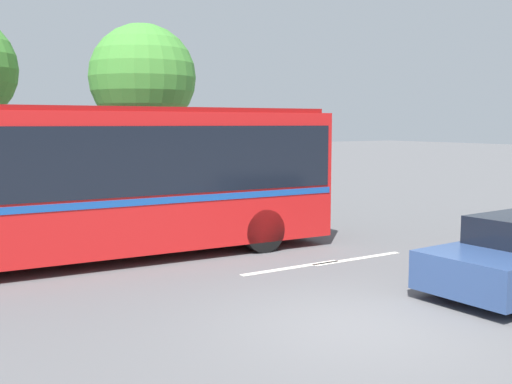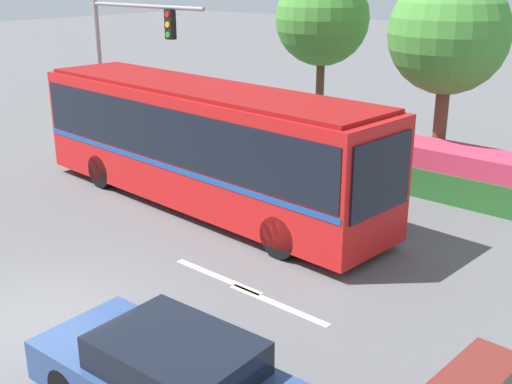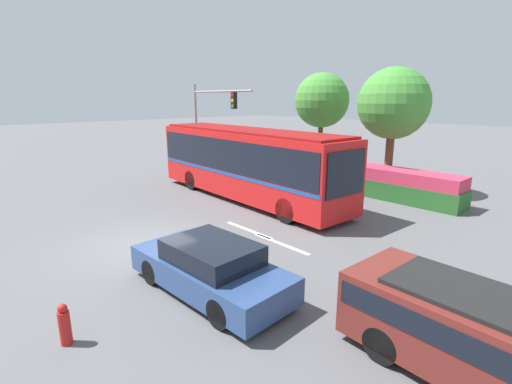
{
  "view_description": "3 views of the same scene",
  "coord_description": "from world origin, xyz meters",
  "px_view_note": "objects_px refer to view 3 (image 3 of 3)",
  "views": [
    {
      "loc": [
        -5.9,
        -6.54,
        2.95
      ],
      "look_at": [
        0.85,
        4.1,
        1.53
      ],
      "focal_mm": 42.77,
      "sensor_mm": 36.0,
      "label": 1
    },
    {
      "loc": [
        9.91,
        -5.22,
        6.12
      ],
      "look_at": [
        1.15,
        4.75,
        1.52
      ],
      "focal_mm": 44.95,
      "sensor_mm": 36.0,
      "label": 2
    },
    {
      "loc": [
        10.85,
        -5.01,
        4.64
      ],
      "look_at": [
        0.66,
        4.32,
        1.17
      ],
      "focal_mm": 26.05,
      "sensor_mm": 36.0,
      "label": 3
    }
  ],
  "objects_px": {
    "suv_left_lane": "(490,336)",
    "street_tree_centre": "(394,104)",
    "traffic_light_pole": "(208,116)",
    "sedan_foreground": "(210,268)",
    "fire_hydrant": "(65,325)",
    "city_bus": "(247,160)",
    "street_tree_left": "(322,101)"
  },
  "relations": [
    {
      "from": "suv_left_lane",
      "to": "street_tree_centre",
      "type": "bearing_deg",
      "value": -52.84
    },
    {
      "from": "suv_left_lane",
      "to": "traffic_light_pole",
      "type": "bearing_deg",
      "value": -19.73
    },
    {
      "from": "sedan_foreground",
      "to": "street_tree_centre",
      "type": "distance_m",
      "value": 13.33
    },
    {
      "from": "sedan_foreground",
      "to": "suv_left_lane",
      "type": "distance_m",
      "value": 5.81
    },
    {
      "from": "sedan_foreground",
      "to": "traffic_light_pole",
      "type": "height_order",
      "value": "traffic_light_pole"
    },
    {
      "from": "street_tree_centre",
      "to": "fire_hydrant",
      "type": "bearing_deg",
      "value": -82.9
    },
    {
      "from": "sedan_foreground",
      "to": "traffic_light_pole",
      "type": "bearing_deg",
      "value": -38.54
    },
    {
      "from": "street_tree_centre",
      "to": "fire_hydrant",
      "type": "height_order",
      "value": "street_tree_centre"
    },
    {
      "from": "city_bus",
      "to": "traffic_light_pole",
      "type": "relative_size",
      "value": 2.08
    },
    {
      "from": "city_bus",
      "to": "street_tree_left",
      "type": "bearing_deg",
      "value": 103.43
    },
    {
      "from": "suv_left_lane",
      "to": "traffic_light_pole",
      "type": "relative_size",
      "value": 0.86
    },
    {
      "from": "suv_left_lane",
      "to": "street_tree_left",
      "type": "height_order",
      "value": "street_tree_left"
    },
    {
      "from": "sedan_foreground",
      "to": "suv_left_lane",
      "type": "height_order",
      "value": "suv_left_lane"
    },
    {
      "from": "street_tree_left",
      "to": "fire_hydrant",
      "type": "relative_size",
      "value": 7.2
    },
    {
      "from": "suv_left_lane",
      "to": "street_tree_centre",
      "type": "xyz_separation_m",
      "value": [
        -7.8,
        11.01,
        3.5
      ]
    },
    {
      "from": "suv_left_lane",
      "to": "street_tree_left",
      "type": "distance_m",
      "value": 18.21
    },
    {
      "from": "city_bus",
      "to": "suv_left_lane",
      "type": "bearing_deg",
      "value": -20.16
    },
    {
      "from": "suv_left_lane",
      "to": "fire_hydrant",
      "type": "xyz_separation_m",
      "value": [
        -5.83,
        -4.85,
        -0.49
      ]
    },
    {
      "from": "suv_left_lane",
      "to": "city_bus",
      "type": "bearing_deg",
      "value": -21.07
    },
    {
      "from": "street_tree_left",
      "to": "fire_hydrant",
      "type": "height_order",
      "value": "street_tree_left"
    },
    {
      "from": "street_tree_left",
      "to": "fire_hydrant",
      "type": "distance_m",
      "value": 18.94
    },
    {
      "from": "street_tree_left",
      "to": "sedan_foreground",
      "type": "bearing_deg",
      "value": -61.52
    },
    {
      "from": "traffic_light_pole",
      "to": "fire_hydrant",
      "type": "xyz_separation_m",
      "value": [
        11.59,
        -11.73,
        -3.25
      ]
    },
    {
      "from": "city_bus",
      "to": "street_tree_centre",
      "type": "bearing_deg",
      "value": 60.2
    },
    {
      "from": "traffic_light_pole",
      "to": "street_tree_left",
      "type": "height_order",
      "value": "street_tree_left"
    },
    {
      "from": "fire_hydrant",
      "to": "suv_left_lane",
      "type": "bearing_deg",
      "value": 39.74
    },
    {
      "from": "sedan_foreground",
      "to": "fire_hydrant",
      "type": "relative_size",
      "value": 5.27
    },
    {
      "from": "street_tree_centre",
      "to": "fire_hydrant",
      "type": "distance_m",
      "value": 16.47
    },
    {
      "from": "city_bus",
      "to": "street_tree_centre",
      "type": "distance_m",
      "value": 7.64
    },
    {
      "from": "traffic_light_pole",
      "to": "sedan_foreground",
      "type": "bearing_deg",
      "value": -35.59
    },
    {
      "from": "suv_left_lane",
      "to": "fire_hydrant",
      "type": "distance_m",
      "value": 7.6
    },
    {
      "from": "street_tree_left",
      "to": "street_tree_centre",
      "type": "height_order",
      "value": "street_tree_left"
    }
  ]
}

